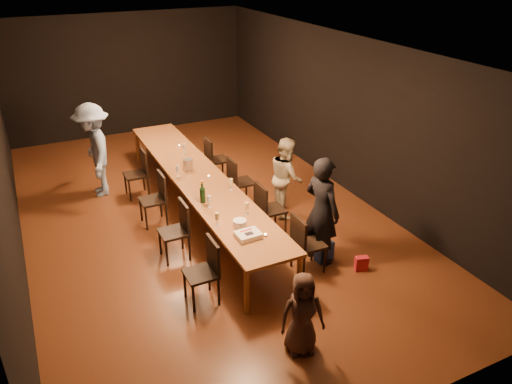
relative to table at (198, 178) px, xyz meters
name	(u,v)px	position (x,y,z in m)	size (l,w,h in m)	color
ground	(200,213)	(0.00, 0.00, -0.70)	(10.00, 10.00, 0.00)	#422010
room_shell	(194,103)	(0.00, 0.00, 1.38)	(6.04, 10.04, 3.02)	black
table	(198,178)	(0.00, 0.00, 0.00)	(0.90, 6.00, 0.75)	brown
chair_right_0	(309,243)	(0.85, -2.40, -0.24)	(0.42, 0.42, 0.93)	black
chair_right_1	(271,209)	(0.85, -1.20, -0.24)	(0.42, 0.42, 0.93)	black
chair_right_2	(242,181)	(0.85, 0.00, -0.24)	(0.42, 0.42, 0.93)	black
chair_right_3	(217,159)	(0.85, 1.20, -0.24)	(0.42, 0.42, 0.93)	black
chair_left_0	(201,273)	(-0.85, -2.40, -0.24)	(0.42, 0.42, 0.93)	black
chair_left_1	(174,232)	(-0.85, -1.20, -0.24)	(0.42, 0.42, 0.93)	black
chair_left_2	(152,200)	(-0.85, 0.00, -0.24)	(0.42, 0.42, 0.93)	black
chair_left_3	(136,174)	(-0.85, 1.20, -0.24)	(0.42, 0.42, 0.93)	black
woman_birthday	(322,211)	(1.15, -2.24, 0.16)	(0.63, 0.41, 1.72)	black
woman_tan	(286,177)	(1.43, -0.66, 0.02)	(0.70, 0.55, 1.44)	#C3B592
man_blue	(95,150)	(-1.49, 1.62, 0.21)	(1.18, 0.68, 1.83)	#86A5D0
child	(302,314)	(-0.10, -3.80, -0.16)	(0.53, 0.35, 1.09)	#452E26
gift_bag_red	(361,264)	(1.57, -2.77, -0.59)	(0.19, 0.11, 0.23)	red
gift_bag_blue	(324,251)	(1.21, -2.30, -0.54)	(0.26, 0.17, 0.33)	#2549A2
birthday_cake	(248,235)	(-0.08, -2.28, 0.09)	(0.35, 0.28, 0.08)	white
plate_stack	(240,224)	(-0.07, -1.96, 0.10)	(0.20, 0.20, 0.11)	white
champagne_bottle	(202,192)	(-0.28, -1.00, 0.24)	(0.09, 0.09, 0.38)	black
ice_bucket	(188,164)	(-0.06, 0.34, 0.15)	(0.18, 0.18, 0.20)	#B0B0B5
wineglass_0	(217,219)	(-0.34, -1.77, 0.15)	(0.06, 0.06, 0.21)	beige
wineglass_1	(247,209)	(0.18, -1.67, 0.15)	(0.06, 0.06, 0.21)	beige
wineglass_2	(209,202)	(-0.25, -1.21, 0.15)	(0.06, 0.06, 0.21)	silver
wineglass_3	(231,184)	(0.31, -0.78, 0.15)	(0.06, 0.06, 0.21)	beige
wineglass_4	(178,171)	(-0.32, 0.13, 0.15)	(0.06, 0.06, 0.21)	silver
wineglass_5	(184,149)	(0.12, 1.10, 0.15)	(0.06, 0.06, 0.21)	silver
tealight_near	(266,235)	(0.15, -2.35, 0.06)	(0.05, 0.05, 0.03)	#B2B7B2
tealight_mid	(209,176)	(0.15, -0.14, 0.06)	(0.05, 0.05, 0.03)	#B2B7B2
tealight_far	(179,146)	(0.15, 1.50, 0.06)	(0.05, 0.05, 0.03)	#B2B7B2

